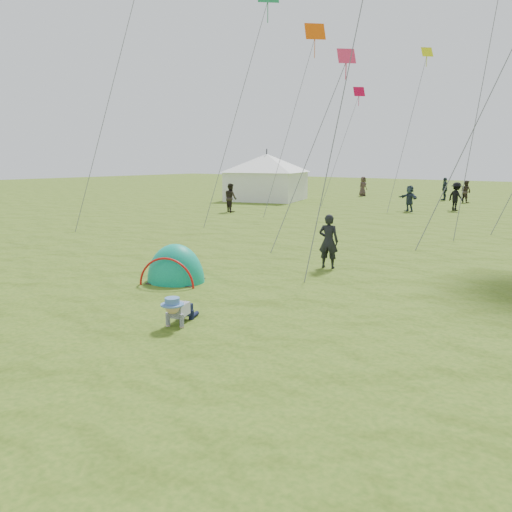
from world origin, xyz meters
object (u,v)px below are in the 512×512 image
Objects in this scene: crawling_toddler at (178,309)px; standing_adult at (328,241)px; popup_tent at (176,281)px; event_marquee at (267,175)px.

standing_adult reaches higher than crawling_toddler.
standing_adult is (2.35, 3.98, 0.81)m from popup_tent.
event_marquee is at bearing 102.70° from crawling_toddler.
popup_tent is 26.52m from event_marquee.
standing_adult is at bearing 71.80° from crawling_toddler.
event_marquee is (-13.88, 22.52, 1.91)m from popup_tent.
event_marquee reaches higher than popup_tent.
crawling_toddler is 3.59m from popup_tent.
event_marquee is (-16.53, 24.92, 1.59)m from crawling_toddler.
crawling_toddler is 0.51× the size of standing_adult.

